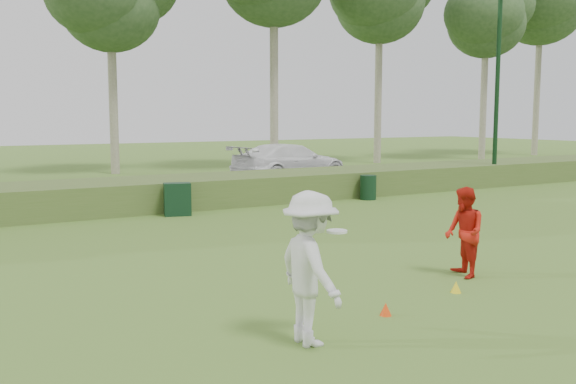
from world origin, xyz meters
TOP-DOWN VIEW (x-y plane):
  - ground at (0.00, 0.00)m, footprint 120.00×120.00m
  - reed_strip at (0.00, 12.00)m, footprint 80.00×3.00m
  - park_road at (0.00, 17.00)m, footprint 80.00×6.00m
  - lamp_post at (14.00, 11.00)m, footprint 0.70×0.70m
  - tree_7 at (26.00, 22.80)m, footprint 6.50×6.50m
  - player_white at (-2.50, -0.81)m, footprint 0.93×1.30m
  - player_red at (1.71, 0.67)m, footprint 0.86×0.96m
  - cone_orange at (-0.94, -0.40)m, footprint 0.17×0.17m
  - cone_yellow at (0.82, -0.04)m, footprint 0.18×0.18m
  - utility_cabinet at (-0.17, 10.07)m, footprint 0.86×0.66m
  - trash_bin at (6.82, 10.13)m, footprint 0.69×0.69m
  - car_right at (7.63, 16.81)m, footprint 5.83×3.08m

SIDE VIEW (x-z plane):
  - ground at x=0.00m, z-range 0.00..0.00m
  - park_road at x=0.00m, z-range 0.00..0.06m
  - cone_orange at x=-0.94m, z-range 0.00..0.19m
  - cone_yellow at x=0.82m, z-range 0.00..0.19m
  - trash_bin at x=6.82m, z-range 0.00..0.84m
  - reed_strip at x=0.00m, z-range 0.00..0.90m
  - utility_cabinet at x=-0.17m, z-range 0.00..0.95m
  - player_red at x=1.71m, z-range 0.00..1.62m
  - car_right at x=7.63m, z-range 0.06..1.67m
  - player_white at x=-2.50m, z-range 0.00..1.95m
  - lamp_post at x=14.00m, z-range 1.51..9.68m
  - tree_7 at x=26.00m, z-range 3.09..15.59m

